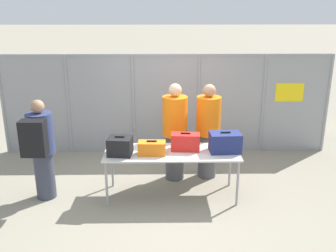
{
  "coord_description": "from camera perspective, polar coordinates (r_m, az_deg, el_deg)",
  "views": [
    {
      "loc": [
        -0.08,
        -5.86,
        3.09
      ],
      "look_at": [
        0.02,
        0.46,
        1.05
      ],
      "focal_mm": 40.0,
      "sensor_mm": 36.0,
      "label": 1
    }
  ],
  "objects": [
    {
      "name": "suitcase_black",
      "position": [
        6.05,
        -7.31,
        -3.02
      ],
      "size": [
        0.41,
        0.37,
        0.31
      ],
      "color": "black",
      "rests_on": "inspection_table"
    },
    {
      "name": "traveler_hooded",
      "position": [
        6.35,
        -18.86,
        -3.01
      ],
      "size": [
        0.42,
        0.65,
        1.69
      ],
      "rotation": [
        0.0,
        0.0,
        0.43
      ],
      "color": "#383D4C",
      "rests_on": "ground_plane"
    },
    {
      "name": "utility_trailer",
      "position": [
        10.43,
        13.44,
        2.56
      ],
      "size": [
        3.94,
        2.14,
        0.73
      ],
      "color": "#B2B2B7",
      "rests_on": "ground_plane"
    },
    {
      "name": "inspection_table",
      "position": [
        6.18,
        0.58,
        -4.37
      ],
      "size": [
        2.21,
        0.82,
        0.8
      ],
      "color": "silver",
      "rests_on": "ground_plane"
    },
    {
      "name": "suitcase_orange",
      "position": [
        6.02,
        -2.48,
        -3.38
      ],
      "size": [
        0.44,
        0.24,
        0.24
      ],
      "color": "orange",
      "rests_on": "inspection_table"
    },
    {
      "name": "ground_plane",
      "position": [
        6.63,
        -0.14,
        -9.9
      ],
      "size": [
        120.0,
        120.0,
        0.0
      ],
      "primitive_type": "plane",
      "color": "gray"
    },
    {
      "name": "fence_section",
      "position": [
        8.01,
        -0.18,
        3.64
      ],
      "size": [
        7.02,
        0.07,
        2.14
      ],
      "color": "gray",
      "rests_on": "ground_plane"
    },
    {
      "name": "suitcase_red",
      "position": [
        6.19,
        2.67,
        -2.44
      ],
      "size": [
        0.48,
        0.27,
        0.31
      ],
      "color": "red",
      "rests_on": "inspection_table"
    },
    {
      "name": "suitcase_navy",
      "position": [
        6.19,
        8.69,
        -2.47
      ],
      "size": [
        0.52,
        0.35,
        0.34
      ],
      "color": "navy",
      "rests_on": "inspection_table"
    },
    {
      "name": "security_worker_far",
      "position": [
        6.88,
        6.12,
        -0.66
      ],
      "size": [
        0.44,
        0.44,
        1.77
      ],
      "rotation": [
        0.0,
        0.0,
        2.67
      ],
      "color": "#4C4C51",
      "rests_on": "ground_plane"
    },
    {
      "name": "security_worker_near",
      "position": [
        6.75,
        1.06,
        -0.78
      ],
      "size": [
        0.45,
        0.45,
        1.8
      ],
      "rotation": [
        0.0,
        0.0,
        3.18
      ],
      "color": "#4C4C51",
      "rests_on": "ground_plane"
    }
  ]
}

